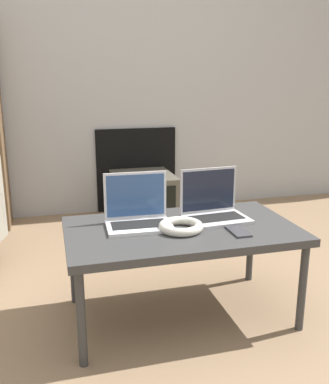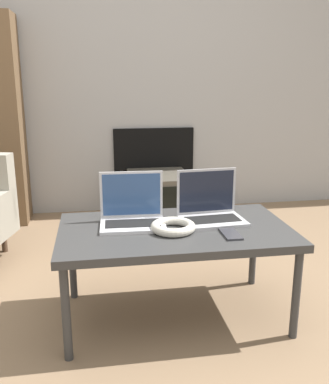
{
  "view_description": "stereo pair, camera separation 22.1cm",
  "coord_description": "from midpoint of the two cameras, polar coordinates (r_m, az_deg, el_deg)",
  "views": [
    {
      "loc": [
        -0.56,
        -1.49,
        1.11
      ],
      "look_at": [
        0.0,
        0.57,
        0.54
      ],
      "focal_mm": 40.0,
      "sensor_mm": 36.0,
      "label": 1
    },
    {
      "loc": [
        -0.34,
        -1.54,
        1.11
      ],
      "look_at": [
        0.0,
        0.57,
        0.54
      ],
      "focal_mm": 40.0,
      "sensor_mm": 36.0,
      "label": 2
    }
  ],
  "objects": [
    {
      "name": "tv",
      "position": [
        3.44,
        -4.66,
        -0.64
      ],
      "size": [
        0.47,
        0.52,
        0.37
      ],
      "color": "#4C473D",
      "rests_on": "ground_plane"
    },
    {
      "name": "wall_back",
      "position": [
        3.6,
        -8.3,
        17.73
      ],
      "size": [
        7.0,
        0.08,
        2.6
      ],
      "color": "#999999",
      "rests_on": "ground_plane"
    },
    {
      "name": "headphones",
      "position": [
        1.91,
        -1.13,
        -4.65
      ],
      "size": [
        0.2,
        0.2,
        0.04
      ],
      "color": "beige",
      "rests_on": "table"
    },
    {
      "name": "laptop_left",
      "position": [
        1.98,
        -6.79,
        -2.91
      ],
      "size": [
        0.31,
        0.22,
        0.24
      ],
      "rotation": [
        0.0,
        0.0,
        -0.05
      ],
      "color": "silver",
      "rests_on": "table"
    },
    {
      "name": "phone",
      "position": [
        1.9,
        6.57,
        -5.32
      ],
      "size": [
        0.07,
        0.14,
        0.01
      ],
      "color": "#333338",
      "rests_on": "table"
    },
    {
      "name": "table",
      "position": [
        1.97,
        -0.94,
        -5.79
      ],
      "size": [
        1.05,
        0.6,
        0.45
      ],
      "color": "#333333",
      "rests_on": "ground_plane"
    },
    {
      "name": "ground_plane",
      "position": [
        1.93,
        1.19,
        -20.06
      ],
      "size": [
        14.0,
        14.0,
        0.0
      ],
      "primitive_type": "plane",
      "color": "#7A6047"
    },
    {
      "name": "laptop_right",
      "position": [
        2.06,
        3.49,
        -2.09
      ],
      "size": [
        0.31,
        0.23,
        0.24
      ],
      "rotation": [
        0.0,
        0.0,
        0.07
      ],
      "color": "#B2B2B7",
      "rests_on": "table"
    }
  ]
}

